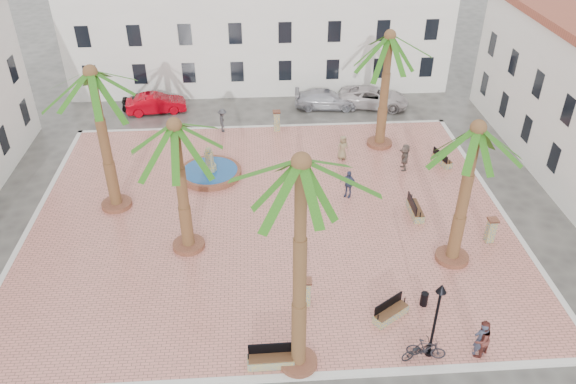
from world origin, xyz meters
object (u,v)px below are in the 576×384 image
pedestrian_north (223,120)px  car_silver (326,99)px  palm_ne (389,50)px  litter_bin (424,299)px  bicycle_b (426,349)px  car_white (374,98)px  bollard_n (277,120)px  car_red (156,103)px  bench_ne (442,160)px  bicycle_a (419,350)px  pedestrian_east (405,157)px  pedestrian_fountain_b (348,184)px  palm_e (475,146)px  palm_sw (176,142)px  bench_e (415,210)px  bench_s (271,360)px  lamppost_e (473,144)px  bench_se (391,313)px  palm_s (301,187)px  fountain (210,171)px  cyclist_a (481,339)px  cyclist_b (481,339)px  bollard_e (491,230)px  palm_nw (94,89)px  car_black (149,101)px  pedestrian_fountain_a (343,147)px

pedestrian_north → car_silver: pedestrian_north is taller
palm_ne → litter_bin: size_ratio=11.66×
bicycle_b → car_white: 24.72m
bollard_n → car_red: bollard_n is taller
bench_ne → bicycle_a: 16.32m
car_silver → pedestrian_east: bearing=-154.4°
pedestrian_fountain_b → palm_e: bearing=-23.8°
palm_e → car_white: 19.48m
palm_ne → car_silver: 9.32m
palm_sw → bench_e: (12.29, 2.08, -5.78)m
bench_s → lamppost_e: (12.51, 13.31, 2.14)m
bench_se → palm_s: bearing=174.0°
fountain → pedestrian_east: size_ratio=2.21×
fountain → cyclist_a: 18.82m
pedestrian_east → fountain: bearing=-82.9°
bench_e → cyclist_b: 9.93m
bollard_e → litter_bin: size_ratio=2.08×
palm_nw → palm_e: palm_nw is taller
palm_s → bicycle_b: 9.47m
car_white → bicycle_b: bearing=-171.4°
bicycle_a → car_white: bearing=-23.2°
palm_nw → car_white: palm_nw is taller
litter_bin → pedestrian_east: bearing=80.6°
car_black → pedestrian_fountain_a: bearing=-127.4°
fountain → palm_s: palm_s is taller
bollard_e → palm_ne: bearing=108.0°
palm_s → bench_ne: size_ratio=5.64×
bench_ne → cyclist_a: 15.67m
car_red → palm_nw: bearing=169.4°
cyclist_b → pedestrian_fountain_b: cyclist_b is taller
palm_e → cyclist_b: palm_e is taller
palm_nw → bollard_e: palm_nw is taller
bench_se → bollard_e: size_ratio=1.26×
bicycle_b → car_black: bearing=44.1°
bollard_e → cyclist_a: cyclist_a is taller
bicycle_b → car_black: car_black is taller
bench_s → bicycle_b: bench_s is taller
bench_e → bicycle_a: 10.20m
palm_ne → bicycle_a: size_ratio=4.87×
lamppost_e → palm_s: bearing=-130.6°
pedestrian_east → bench_ne: bearing=109.0°
bench_e → cyclist_a: (0.04, -9.91, 0.60)m
palm_s → palm_e: (8.16, 5.99, -2.01)m
bench_se → pedestrian_fountain_b: pedestrian_fountain_b is taller
bench_s → bench_ne: 19.20m
bench_e → bicycle_b: size_ratio=1.19×
bench_s → litter_bin: bearing=21.9°
bench_s → bollard_e: size_ratio=1.34×
pedestrian_north → palm_nw: bearing=144.4°
car_black → bollard_n: bearing=-119.5°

